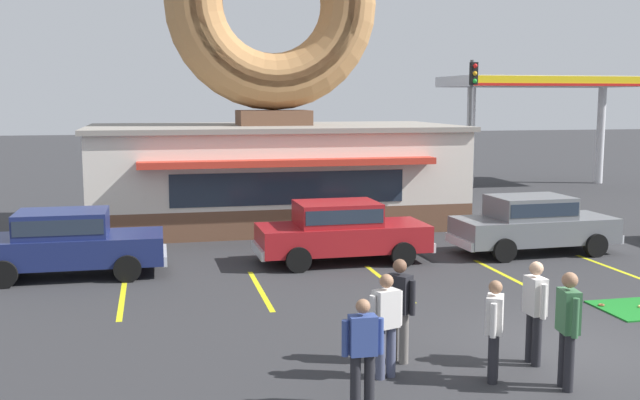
{
  "coord_description": "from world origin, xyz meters",
  "views": [
    {
      "loc": [
        -6.97,
        -11.24,
        4.28
      ],
      "look_at": [
        -3.33,
        5.0,
        2.0
      ],
      "focal_mm": 42.0,
      "sensor_mm": 36.0,
      "label": 1
    }
  ],
  "objects_px": {
    "pedestrian_hooded_kid": "(399,305)",
    "pedestrian_leather_jacket_man": "(535,307)",
    "pedestrian_beanie_man": "(494,326)",
    "pedestrian_crossing_woman": "(363,348)",
    "car_grey": "(533,222)",
    "pedestrian_blue_sweater_man": "(386,321)",
    "trash_bin": "(495,213)",
    "car_red": "(341,229)",
    "pedestrian_clipboard_woman": "(568,324)",
    "car_navy": "(67,241)",
    "traffic_light_pole": "(472,112)"
  },
  "relations": [
    {
      "from": "pedestrian_hooded_kid",
      "to": "pedestrian_leather_jacket_man",
      "type": "distance_m",
      "value": 2.17
    },
    {
      "from": "pedestrian_leather_jacket_man",
      "to": "pedestrian_beanie_man",
      "type": "height_order",
      "value": "pedestrian_leather_jacket_man"
    },
    {
      "from": "pedestrian_crossing_woman",
      "to": "car_grey",
      "type": "bearing_deg",
      "value": 50.5
    },
    {
      "from": "car_grey",
      "to": "pedestrian_leather_jacket_man",
      "type": "relative_size",
      "value": 2.72
    },
    {
      "from": "pedestrian_blue_sweater_man",
      "to": "trash_bin",
      "type": "height_order",
      "value": "pedestrian_blue_sweater_man"
    },
    {
      "from": "car_red",
      "to": "pedestrian_clipboard_woman",
      "type": "xyz_separation_m",
      "value": [
        1.14,
        -9.08,
        0.12
      ]
    },
    {
      "from": "car_navy",
      "to": "pedestrian_leather_jacket_man",
      "type": "bearing_deg",
      "value": -44.85
    },
    {
      "from": "pedestrian_crossing_woman",
      "to": "car_red",
      "type": "bearing_deg",
      "value": 77.69
    },
    {
      "from": "pedestrian_blue_sweater_man",
      "to": "pedestrian_clipboard_woman",
      "type": "relative_size",
      "value": 0.92
    },
    {
      "from": "pedestrian_clipboard_woman",
      "to": "trash_bin",
      "type": "relative_size",
      "value": 1.81
    },
    {
      "from": "pedestrian_hooded_kid",
      "to": "pedestrian_beanie_man",
      "type": "distance_m",
      "value": 1.59
    },
    {
      "from": "pedestrian_leather_jacket_man",
      "to": "pedestrian_crossing_woman",
      "type": "distance_m",
      "value": 3.34
    },
    {
      "from": "car_red",
      "to": "car_navy",
      "type": "relative_size",
      "value": 1.0
    },
    {
      "from": "car_navy",
      "to": "car_grey",
      "type": "height_order",
      "value": "same"
    },
    {
      "from": "car_navy",
      "to": "pedestrian_clipboard_woman",
      "type": "distance_m",
      "value": 12.0
    },
    {
      "from": "pedestrian_beanie_man",
      "to": "car_grey",
      "type": "bearing_deg",
      "value": 58.45
    },
    {
      "from": "car_grey",
      "to": "pedestrian_blue_sweater_man",
      "type": "distance_m",
      "value": 10.53
    },
    {
      "from": "pedestrian_crossing_woman",
      "to": "traffic_light_pole",
      "type": "xyz_separation_m",
      "value": [
        9.98,
        18.98,
        2.86
      ]
    },
    {
      "from": "traffic_light_pole",
      "to": "car_red",
      "type": "bearing_deg",
      "value": -128.9
    },
    {
      "from": "car_grey",
      "to": "traffic_light_pole",
      "type": "height_order",
      "value": "traffic_light_pole"
    },
    {
      "from": "pedestrian_hooded_kid",
      "to": "pedestrian_crossing_woman",
      "type": "height_order",
      "value": "pedestrian_hooded_kid"
    },
    {
      "from": "pedestrian_leather_jacket_man",
      "to": "pedestrian_crossing_woman",
      "type": "xyz_separation_m",
      "value": [
        -3.17,
        -1.04,
        -0.09
      ]
    },
    {
      "from": "pedestrian_beanie_man",
      "to": "traffic_light_pole",
      "type": "xyz_separation_m",
      "value": [
        7.77,
        18.48,
        2.85
      ]
    },
    {
      "from": "pedestrian_beanie_man",
      "to": "pedestrian_crossing_woman",
      "type": "xyz_separation_m",
      "value": [
        -2.2,
        -0.5,
        -0.01
      ]
    },
    {
      "from": "car_grey",
      "to": "pedestrian_crossing_woman",
      "type": "height_order",
      "value": "car_grey"
    },
    {
      "from": "pedestrian_blue_sweater_man",
      "to": "pedestrian_hooded_kid",
      "type": "height_order",
      "value": "pedestrian_hooded_kid"
    },
    {
      "from": "trash_bin",
      "to": "traffic_light_pole",
      "type": "xyz_separation_m",
      "value": [
        1.74,
        5.97,
        3.21
      ]
    },
    {
      "from": "pedestrian_leather_jacket_man",
      "to": "pedestrian_beanie_man",
      "type": "relative_size",
      "value": 1.08
    },
    {
      "from": "pedestrian_clipboard_woman",
      "to": "traffic_light_pole",
      "type": "xyz_separation_m",
      "value": [
        6.86,
        19.0,
        2.72
      ]
    },
    {
      "from": "pedestrian_leather_jacket_man",
      "to": "trash_bin",
      "type": "relative_size",
      "value": 1.74
    },
    {
      "from": "pedestrian_blue_sweater_man",
      "to": "pedestrian_hooded_kid",
      "type": "distance_m",
      "value": 0.75
    },
    {
      "from": "pedestrian_hooded_kid",
      "to": "car_navy",
      "type": "bearing_deg",
      "value": 128.56
    },
    {
      "from": "pedestrian_clipboard_woman",
      "to": "car_grey",
      "type": "bearing_deg",
      "value": 64.45
    },
    {
      "from": "car_red",
      "to": "pedestrian_crossing_woman",
      "type": "distance_m",
      "value": 9.28
    },
    {
      "from": "pedestrian_blue_sweater_man",
      "to": "pedestrian_crossing_woman",
      "type": "height_order",
      "value": "pedestrian_blue_sweater_man"
    },
    {
      "from": "pedestrian_hooded_kid",
      "to": "pedestrian_leather_jacket_man",
      "type": "bearing_deg",
      "value": -14.91
    },
    {
      "from": "pedestrian_crossing_woman",
      "to": "trash_bin",
      "type": "relative_size",
      "value": 1.59
    },
    {
      "from": "car_navy",
      "to": "pedestrian_blue_sweater_man",
      "type": "height_order",
      "value": "pedestrian_blue_sweater_man"
    },
    {
      "from": "car_red",
      "to": "pedestrian_crossing_woman",
      "type": "xyz_separation_m",
      "value": [
        -1.98,
        -9.06,
        -0.02
      ]
    },
    {
      "from": "pedestrian_hooded_kid",
      "to": "traffic_light_pole",
      "type": "height_order",
      "value": "traffic_light_pole"
    },
    {
      "from": "pedestrian_hooded_kid",
      "to": "traffic_light_pole",
      "type": "relative_size",
      "value": 0.3
    },
    {
      "from": "pedestrian_beanie_man",
      "to": "trash_bin",
      "type": "bearing_deg",
      "value": 64.27
    },
    {
      "from": "car_red",
      "to": "traffic_light_pole",
      "type": "height_order",
      "value": "traffic_light_pole"
    },
    {
      "from": "pedestrian_crossing_woman",
      "to": "trash_bin",
      "type": "xyz_separation_m",
      "value": [
        8.23,
        13.01,
        -0.35
      ]
    },
    {
      "from": "pedestrian_blue_sweater_man",
      "to": "car_navy",
      "type": "bearing_deg",
      "value": 124.35
    },
    {
      "from": "pedestrian_blue_sweater_man",
      "to": "traffic_light_pole",
      "type": "height_order",
      "value": "traffic_light_pole"
    },
    {
      "from": "pedestrian_hooded_kid",
      "to": "pedestrian_clipboard_woman",
      "type": "xyz_separation_m",
      "value": [
        2.05,
        -1.62,
        0.03
      ]
    },
    {
      "from": "car_navy",
      "to": "pedestrian_crossing_woman",
      "type": "relative_size",
      "value": 2.95
    },
    {
      "from": "pedestrian_blue_sweater_man",
      "to": "pedestrian_clipboard_woman",
      "type": "xyz_separation_m",
      "value": [
        2.47,
        -1.01,
        0.09
      ]
    },
    {
      "from": "car_navy",
      "to": "pedestrian_hooded_kid",
      "type": "relative_size",
      "value": 2.67
    }
  ]
}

